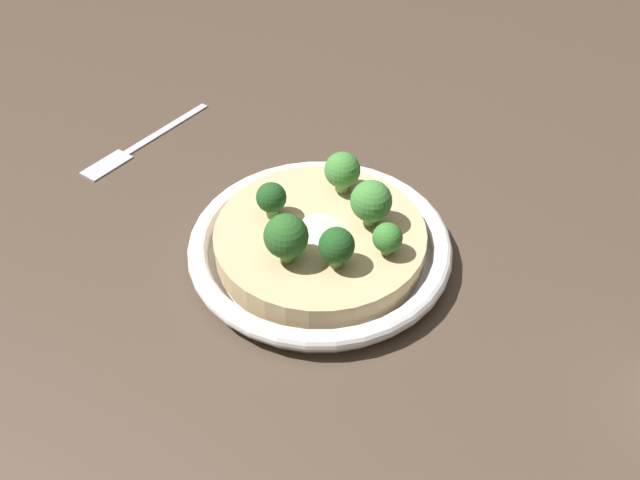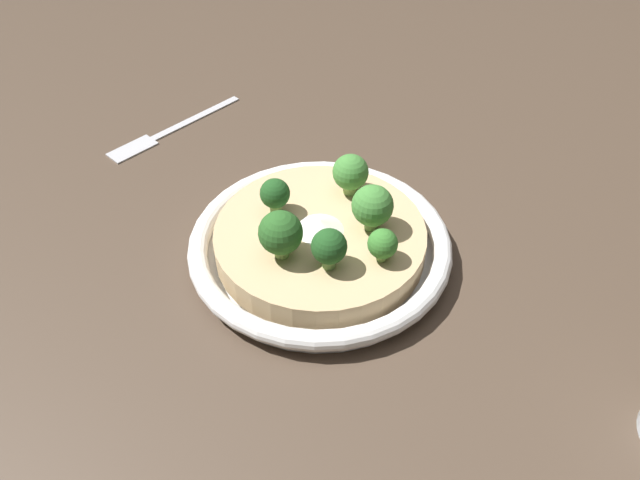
% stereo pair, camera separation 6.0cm
% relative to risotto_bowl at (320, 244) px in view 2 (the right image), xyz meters
% --- Properties ---
extents(ground_plane, '(6.00, 6.00, 0.00)m').
position_rel_risotto_bowl_xyz_m(ground_plane, '(0.00, 0.00, -0.02)').
color(ground_plane, '#47382B').
extents(risotto_bowl, '(0.25, 0.25, 0.04)m').
position_rel_risotto_bowl_xyz_m(risotto_bowl, '(0.00, 0.00, 0.00)').
color(risotto_bowl, white).
rests_on(risotto_bowl, ground_plane).
extents(cheese_sprinkle, '(0.05, 0.05, 0.01)m').
position_rel_risotto_bowl_xyz_m(cheese_sprinkle, '(-0.00, 0.00, 0.02)').
color(cheese_sprinkle, white).
rests_on(cheese_sprinkle, risotto_bowl).
extents(broccoli_front, '(0.03, 0.03, 0.04)m').
position_rel_risotto_bowl_xyz_m(broccoli_front, '(0.00, -0.05, 0.04)').
color(broccoli_front, '#668E47').
rests_on(broccoli_front, risotto_bowl).
extents(broccoli_right, '(0.04, 0.04, 0.05)m').
position_rel_risotto_bowl_xyz_m(broccoli_right, '(0.05, -0.01, 0.05)').
color(broccoli_right, '#668E47').
rests_on(broccoli_right, risotto_bowl).
extents(broccoli_front_left, '(0.04, 0.04, 0.05)m').
position_rel_risotto_bowl_xyz_m(broccoli_front_left, '(-0.04, -0.03, 0.05)').
color(broccoli_front_left, '#759E4C').
rests_on(broccoli_front_left, risotto_bowl).
extents(broccoli_left, '(0.03, 0.03, 0.04)m').
position_rel_risotto_bowl_xyz_m(broccoli_left, '(-0.04, 0.03, 0.04)').
color(broccoli_left, '#668E47').
rests_on(broccoli_left, risotto_bowl).
extents(broccoli_back_right, '(0.04, 0.04, 0.04)m').
position_rel_risotto_bowl_xyz_m(broccoli_back_right, '(0.04, 0.05, 0.04)').
color(broccoli_back_right, '#84A856').
rests_on(broccoli_back_right, risotto_bowl).
extents(broccoli_front_right, '(0.03, 0.03, 0.03)m').
position_rel_risotto_bowl_xyz_m(broccoli_front_right, '(0.05, -0.05, 0.04)').
color(broccoli_front_right, '#759E4C').
rests_on(broccoli_front_right, risotto_bowl).
extents(fork_utensil, '(0.16, 0.13, 0.00)m').
position_rel_risotto_bowl_xyz_m(fork_utensil, '(-0.16, 0.24, -0.02)').
color(fork_utensil, '#B7B7BC').
rests_on(fork_utensil, ground_plane).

